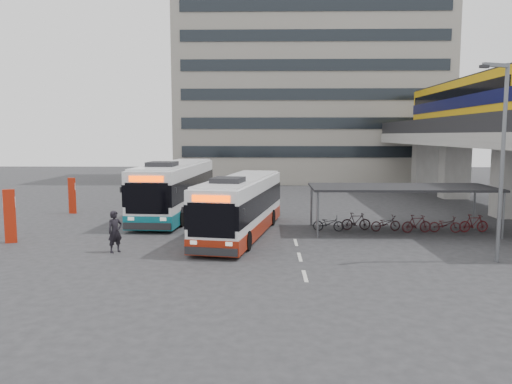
{
  "coord_description": "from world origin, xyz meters",
  "views": [
    {
      "loc": [
        1.02,
        -24.57,
        5.36
      ],
      "look_at": [
        0.41,
        4.77,
        2.0
      ],
      "focal_mm": 35.0,
      "sensor_mm": 36.0,
      "label": 1
    }
  ],
  "objects_px": {
    "bus_teal": "(176,190)",
    "lamp_post": "(501,151)",
    "pedestrian": "(115,232)",
    "bus_main": "(241,206)"
  },
  "relations": [
    {
      "from": "bus_main",
      "to": "lamp_post",
      "type": "relative_size",
      "value": 1.4
    },
    {
      "from": "lamp_post",
      "to": "bus_teal",
      "type": "bearing_deg",
      "value": 122.84
    },
    {
      "from": "lamp_post",
      "to": "bus_main",
      "type": "bearing_deg",
      "value": 133.22
    },
    {
      "from": "pedestrian",
      "to": "lamp_post",
      "type": "distance_m",
      "value": 17.09
    },
    {
      "from": "bus_main",
      "to": "bus_teal",
      "type": "xyz_separation_m",
      "value": [
        -4.7,
        6.38,
        0.2
      ]
    },
    {
      "from": "bus_teal",
      "to": "bus_main",
      "type": "bearing_deg",
      "value": -49.88
    },
    {
      "from": "bus_teal",
      "to": "lamp_post",
      "type": "xyz_separation_m",
      "value": [
        15.73,
        -11.98,
        2.96
      ]
    },
    {
      "from": "bus_teal",
      "to": "lamp_post",
      "type": "relative_size",
      "value": 1.56
    },
    {
      "from": "lamp_post",
      "to": "pedestrian",
      "type": "bearing_deg",
      "value": 155.17
    },
    {
      "from": "pedestrian",
      "to": "bus_teal",
      "type": "bearing_deg",
      "value": 40.0
    }
  ]
}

